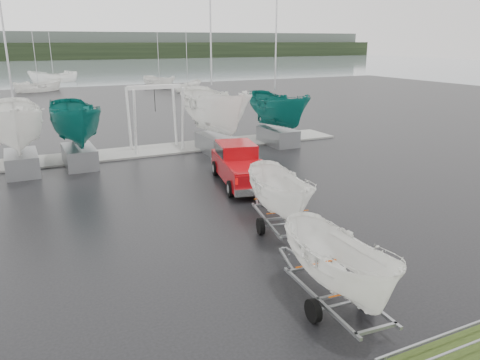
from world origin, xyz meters
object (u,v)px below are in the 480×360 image
pickup_truck (239,163)px  boat_hoist (155,109)px  trailer_hitched (282,156)px  trailer_parked (342,215)px

pickup_truck → boat_hoist: (-1.69, 8.50, 1.70)m
pickup_truck → boat_hoist: boat_hoist is taller
pickup_truck → boat_hoist: 8.83m
pickup_truck → boat_hoist: size_ratio=1.42×
trailer_hitched → trailer_parked: (-1.45, -5.31, -0.16)m
trailer_hitched → trailer_parked: size_ratio=1.06×
pickup_truck → trailer_hitched: (-1.31, -6.14, 1.85)m
trailer_hitched → pickup_truck: bearing=90.0°
pickup_truck → trailer_parked: size_ratio=1.19×
pickup_truck → trailer_hitched: 6.54m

